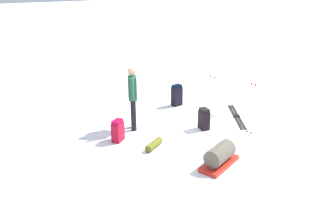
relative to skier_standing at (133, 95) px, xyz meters
The scene contains 10 objects.
ground_plane 1.40m from the skier_standing, 39.26° to the left, with size 80.00×80.00×0.00m, color white.
skier_standing is the anchor object (origin of this frame).
ski_pair_near 3.15m from the skier_standing, 82.31° to the left, with size 1.75×0.81×0.05m.
backpack_large_dark 1.98m from the skier_standing, 66.34° to the left, with size 0.31×0.21×0.58m.
backpack_bright 1.04m from the skier_standing, 48.09° to the right, with size 0.38×0.37×0.56m.
backpack_small_spare 2.19m from the skier_standing, 122.34° to the left, with size 0.29×0.35×0.67m.
ski_poles_planted_near 2.29m from the skier_standing, 86.19° to the left, with size 0.20×0.11×1.24m.
ski_poles_planted_far 3.03m from the skier_standing, 60.02° to the left, with size 0.18×0.10×1.38m.
gear_sled 2.88m from the skier_standing, 23.27° to the left, with size 0.90×1.12×0.49m.
sleeping_mat_rolled 1.51m from the skier_standing, ahead, with size 0.18×0.18×0.55m, color brown.
Camera 1 is at (7.58, -3.28, 4.04)m, focal length 38.35 mm.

